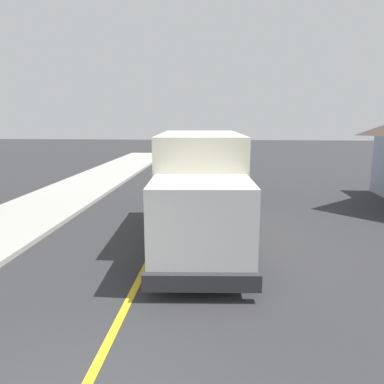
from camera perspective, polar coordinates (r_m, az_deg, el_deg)
centre_line_yellow at (r=14.27m, az=-3.19°, el=-3.56°), size 0.16×56.00×0.01m
box_truck at (r=10.96m, az=1.28°, el=1.34°), size 2.83×7.31×3.20m
parked_car_near at (r=18.07m, az=4.30°, el=2.14°), size 1.99×4.48×1.67m
parked_car_mid at (r=24.95m, az=4.37°, el=4.67°), size 1.90×4.44×1.67m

